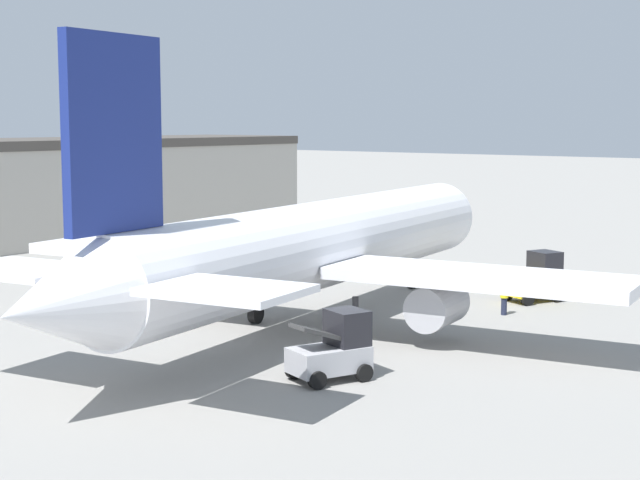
{
  "coord_description": "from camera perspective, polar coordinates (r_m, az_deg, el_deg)",
  "views": [
    {
      "loc": [
        -34.53,
        -27.13,
        9.22
      ],
      "look_at": [
        0.0,
        0.0,
        3.83
      ],
      "focal_mm": 55.0,
      "sensor_mm": 36.0,
      "label": 1
    }
  ],
  "objects": [
    {
      "name": "ground_plane",
      "position": [
        44.87,
        0.0,
        -4.86
      ],
      "size": [
        400.0,
        400.0,
        0.0
      ],
      "primitive_type": "plane",
      "color": "gray"
    },
    {
      "name": "airplane",
      "position": [
        43.45,
        -0.6,
        -0.43
      ],
      "size": [
        36.81,
        29.02,
        11.99
      ],
      "rotation": [
        0.0,
        0.0,
        0.17
      ],
      "color": "white",
      "rests_on": "ground_plane"
    },
    {
      "name": "ground_crew_worker",
      "position": [
        47.37,
        10.67,
        -3.21
      ],
      "size": [
        0.38,
        0.38,
        1.73
      ],
      "rotation": [
        0.0,
        0.0,
        1.04
      ],
      "color": "#1E2338",
      "rests_on": "ground_plane"
    },
    {
      "name": "baggage_tug",
      "position": [
        51.34,
        12.49,
        -2.24
      ],
      "size": [
        3.22,
        2.79,
        2.53
      ],
      "rotation": [
        0.0,
        0.0,
        -0.41
      ],
      "color": "yellow",
      "rests_on": "ground_plane"
    },
    {
      "name": "belt_loader_truck",
      "position": [
        35.11,
        0.84,
        -6.34
      ],
      "size": [
        3.14,
        2.66,
        2.47
      ],
      "rotation": [
        0.0,
        0.0,
        -0.36
      ],
      "color": "#B2B2B7",
      "rests_on": "ground_plane"
    }
  ]
}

